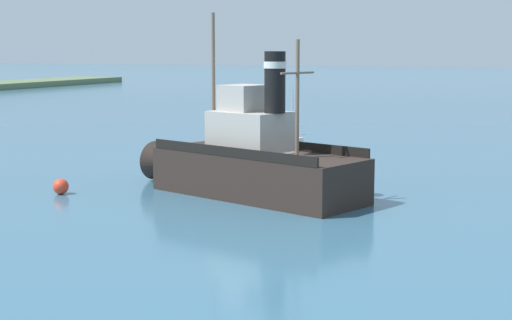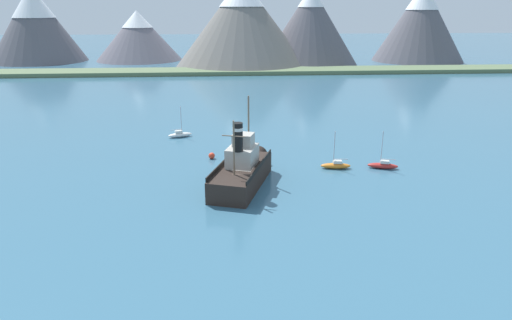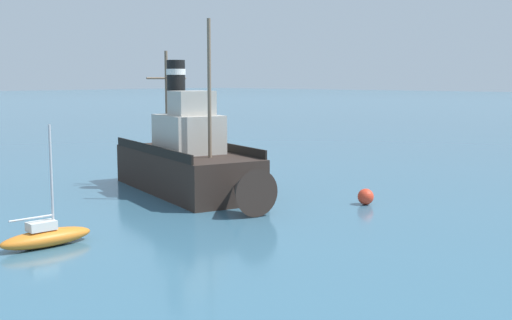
# 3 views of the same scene
# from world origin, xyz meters

# --- Properties ---
(ground_plane) EXTENTS (600.00, 600.00, 0.00)m
(ground_plane) POSITION_xyz_m (0.00, 0.00, 0.00)
(ground_plane) COLOR #38667F
(old_tugboat) EXTENTS (7.93, 14.73, 9.90)m
(old_tugboat) POSITION_xyz_m (-0.06, 1.86, 1.83)
(old_tugboat) COLOR #2D231E
(old_tugboat) RESTS_ON ground
(sailboat_orange) EXTENTS (3.89, 1.45, 4.90)m
(sailboat_orange) POSITION_xyz_m (12.02, 6.47, 0.43)
(sailboat_orange) COLOR orange
(sailboat_orange) RESTS_ON ground
(sailboat_red) EXTENTS (3.96, 2.06, 4.90)m
(sailboat_red) POSITION_xyz_m (18.03, 6.06, 0.43)
(sailboat_red) COLOR #B22823
(sailboat_red) RESTS_ON ground
(mooring_buoy) EXTENTS (0.86, 0.86, 0.86)m
(mooring_buoy) POSITION_xyz_m (-3.89, 11.49, 0.43)
(mooring_buoy) COLOR red
(mooring_buoy) RESTS_ON ground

